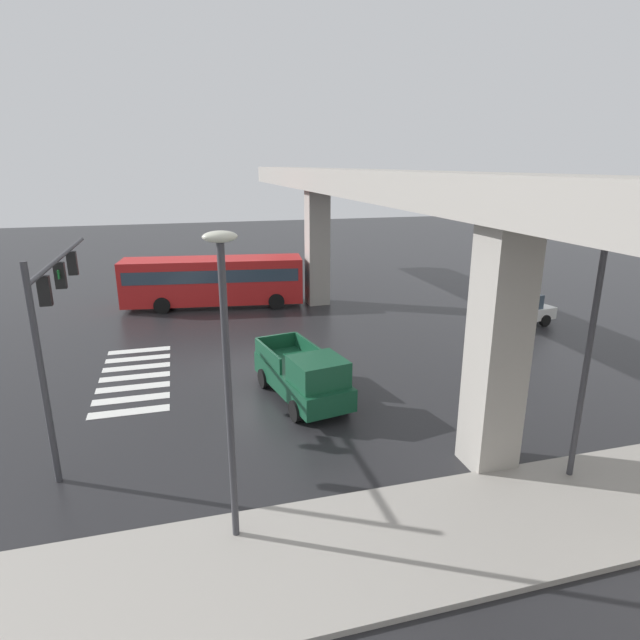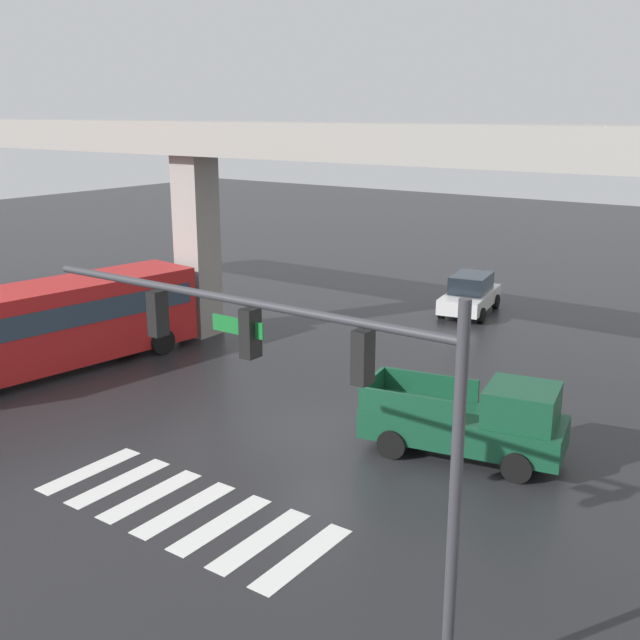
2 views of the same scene
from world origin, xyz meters
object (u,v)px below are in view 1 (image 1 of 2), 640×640
Objects in this scene: sedan_white at (516,310)px; traffic_signal_mast at (55,300)px; city_bus at (214,279)px; pickup_truck at (305,377)px; street_lamp_near_corner at (227,358)px; street_lamp_mid_block at (593,324)px.

traffic_signal_mast is (6.77, -21.26, 3.71)m from sedan_white.
pickup_truck is at bearing 8.42° from city_bus.
sedan_white is 22.62m from traffic_signal_mast.
pickup_truck reaches higher than sedan_white.
street_lamp_mid_block is (0.00, 9.31, 0.00)m from street_lamp_near_corner.
pickup_truck is 1.18× the size of sedan_white.
traffic_signal_mast is (15.15, -5.66, 2.84)m from city_bus.
city_bus is 2.43× the size of sedan_white.
pickup_truck is 0.62× the size of traffic_signal_mast.
street_lamp_mid_block is (6.80, 5.99, 3.57)m from pickup_truck.
sedan_white is at bearing 115.11° from pickup_truck.
city_bus is at bearing -159.19° from street_lamp_mid_block.
city_bus is 16.42m from traffic_signal_mast.
street_lamp_mid_block is (6.33, 13.82, -0.01)m from traffic_signal_mast.
traffic_signal_mast is 15.20m from street_lamp_mid_block.
street_lamp_near_corner is at bearing -26.01° from pickup_truck.
street_lamp_near_corner is (21.48, -1.15, 2.83)m from city_bus.
street_lamp_mid_block is at bearing 41.36° from pickup_truck.
pickup_truck is at bearing -64.89° from sedan_white.
street_lamp_near_corner is 9.31m from street_lamp_mid_block.
traffic_signal_mast is at bearing -114.62° from street_lamp_mid_block.
sedan_white is (8.38, 15.61, -0.87)m from city_bus.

